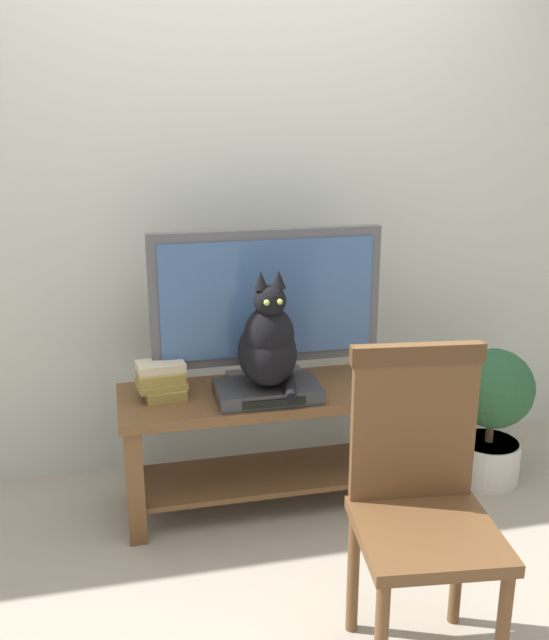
% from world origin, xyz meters
% --- Properties ---
extents(ground_plane, '(12.00, 12.00, 0.00)m').
position_xyz_m(ground_plane, '(0.00, 0.00, 0.00)').
color(ground_plane, gray).
extents(back_wall, '(7.00, 0.12, 2.80)m').
position_xyz_m(back_wall, '(0.00, 1.02, 1.40)').
color(back_wall, '#B7BCB2').
rests_on(back_wall, ground).
extents(tv_stand, '(1.29, 0.45, 0.54)m').
position_xyz_m(tv_stand, '(0.03, 0.49, 0.37)').
color(tv_stand, brown).
rests_on(tv_stand, ground).
extents(tv, '(0.99, 0.20, 0.67)m').
position_xyz_m(tv, '(0.03, 0.59, 0.90)').
color(tv, '#4C4C51').
rests_on(tv, tv_stand).
extents(media_box, '(0.43, 0.26, 0.06)m').
position_xyz_m(media_box, '(-0.01, 0.41, 0.57)').
color(media_box, '#2D2D30').
rests_on(media_box, tv_stand).
extents(cat, '(0.24, 0.37, 0.49)m').
position_xyz_m(cat, '(-0.01, 0.39, 0.78)').
color(cat, black).
rests_on(cat, media_box).
extents(wooden_chair, '(0.46, 0.46, 1.01)m').
position_xyz_m(wooden_chair, '(0.28, -0.47, 0.57)').
color(wooden_chair, brown).
rests_on(wooden_chair, ground).
extents(book_stack, '(0.21, 0.18, 0.15)m').
position_xyz_m(book_stack, '(-0.43, 0.52, 0.61)').
color(book_stack, olive).
rests_on(book_stack, tv_stand).
extents(potted_plant, '(0.37, 0.37, 0.64)m').
position_xyz_m(potted_plant, '(1.06, 0.46, 0.36)').
color(potted_plant, beige).
rests_on(potted_plant, ground).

